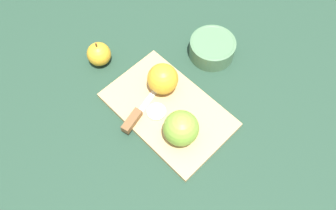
% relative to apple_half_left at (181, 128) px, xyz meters
% --- Properties ---
extents(ground_plane, '(4.00, 4.00, 0.00)m').
position_rel_apple_half_left_xyz_m(ground_plane, '(0.08, -0.02, -0.06)').
color(ground_plane, '#1E3828').
extents(cutting_board, '(0.36, 0.25, 0.01)m').
position_rel_apple_half_left_xyz_m(cutting_board, '(0.08, -0.02, -0.05)').
color(cutting_board, tan).
rests_on(cutting_board, ground_plane).
extents(apple_half_left, '(0.09, 0.09, 0.09)m').
position_rel_apple_half_left_xyz_m(apple_half_left, '(0.00, 0.00, 0.00)').
color(apple_half_left, olive).
rests_on(apple_half_left, cutting_board).
extents(apple_half_right, '(0.08, 0.08, 0.08)m').
position_rel_apple_half_left_xyz_m(apple_half_right, '(0.14, -0.05, -0.00)').
color(apple_half_right, gold).
rests_on(apple_half_right, cutting_board).
extents(knife, '(0.07, 0.15, 0.02)m').
position_rel_apple_half_left_xyz_m(knife, '(0.11, 0.07, -0.03)').
color(knife, silver).
rests_on(knife, cutting_board).
extents(apple_slice, '(0.05, 0.05, 0.01)m').
position_rel_apple_half_left_xyz_m(apple_slice, '(0.09, 0.01, -0.04)').
color(apple_slice, beige).
rests_on(apple_slice, cutting_board).
extents(apple_whole, '(0.07, 0.07, 0.08)m').
position_rel_apple_half_left_xyz_m(apple_whole, '(0.33, 0.03, -0.02)').
color(apple_whole, gold).
rests_on(apple_whole, ground_plane).
extents(bowl, '(0.13, 0.13, 0.06)m').
position_rel_apple_half_left_xyz_m(bowl, '(0.15, -0.25, -0.03)').
color(bowl, '#4C704C').
rests_on(bowl, ground_plane).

